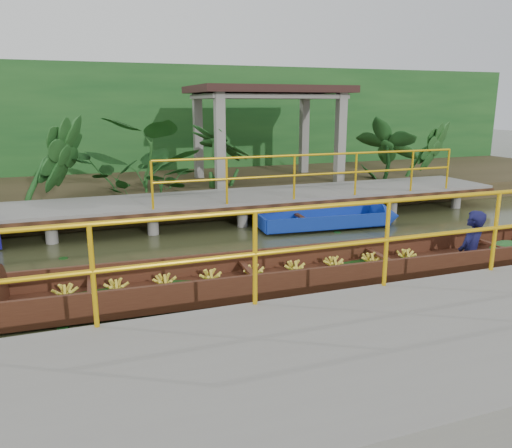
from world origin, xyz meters
name	(u,v)px	position (x,y,z in m)	size (l,w,h in m)	color
ground	(238,267)	(0.00, 0.00, 0.00)	(80.00, 80.00, 0.00)	#2E341A
land_strip	(161,187)	(0.00, 7.50, 0.23)	(30.00, 8.00, 0.45)	#322B19
far_dock	(192,203)	(0.02, 3.43, 0.48)	(16.00, 2.06, 1.66)	gray
near_dock	(466,355)	(1.00, -4.20, 0.30)	(18.00, 2.40, 1.73)	gray
pavilion	(267,100)	(3.00, 6.30, 2.82)	(4.40, 3.00, 3.00)	gray
foliage_backdrop	(146,125)	(0.00, 10.00, 2.00)	(30.00, 0.80, 4.00)	#16451A
vendor_boat	(333,266)	(1.23, -1.07, 0.22)	(11.35, 1.57, 2.16)	#3C1B10
moored_blue_boat	(356,219)	(3.47, 1.92, 0.14)	(3.45, 1.15, 0.81)	navy
tropical_plants	(216,153)	(1.13, 5.30, 1.41)	(14.54, 1.54, 1.92)	#16451A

